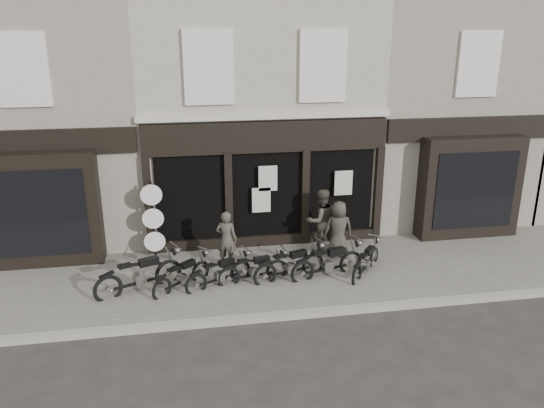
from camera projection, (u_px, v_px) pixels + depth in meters
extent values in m
plane|color=#2D2B28|center=(286.00, 292.00, 13.52)|extent=(90.00, 90.00, 0.00)
cube|color=#625D56|center=(280.00, 275.00, 14.34)|extent=(30.00, 4.20, 0.12)
cube|color=gray|center=(297.00, 314.00, 12.33)|extent=(30.00, 0.25, 0.13)
cube|color=#B3AB99|center=(252.00, 101.00, 17.85)|extent=(7.20, 6.00, 8.20)
cube|color=black|center=(267.00, 137.00, 15.17)|extent=(7.10, 0.18, 0.90)
cube|color=black|center=(267.00, 201.00, 15.84)|extent=(6.50, 0.10, 2.95)
cube|color=black|center=(267.00, 242.00, 16.18)|extent=(7.10, 0.20, 0.44)
cube|color=beige|center=(267.00, 116.00, 15.01)|extent=(7.30, 0.22, 0.18)
cube|color=silver|center=(208.00, 67.00, 14.33)|extent=(1.35, 0.12, 2.00)
cube|color=black|center=(208.00, 67.00, 14.36)|extent=(1.05, 0.06, 1.70)
cube|color=silver|center=(323.00, 66.00, 14.85)|extent=(1.35, 0.12, 2.00)
cube|color=black|center=(323.00, 66.00, 14.88)|extent=(1.05, 0.06, 1.70)
cube|color=black|center=(149.00, 207.00, 15.19)|extent=(0.22, 0.22, 3.00)
cube|color=black|center=(229.00, 202.00, 15.56)|extent=(0.22, 0.22, 3.00)
cube|color=black|center=(305.00, 198.00, 15.94)|extent=(0.22, 0.22, 3.00)
cube|color=black|center=(378.00, 194.00, 16.31)|extent=(0.22, 0.22, 3.00)
cube|color=beige|center=(268.00, 178.00, 15.44)|extent=(0.55, 0.04, 0.75)
cube|color=beige|center=(343.00, 183.00, 15.89)|extent=(0.55, 0.04, 0.75)
cube|color=beige|center=(261.00, 200.00, 15.61)|extent=(0.55, 0.04, 0.75)
cube|color=gray|center=(54.00, 105.00, 16.81)|extent=(5.50, 6.00, 8.20)
cube|color=black|center=(39.00, 210.00, 14.43)|extent=(3.20, 0.70, 3.20)
cube|color=black|center=(36.00, 214.00, 14.10)|extent=(2.60, 0.06, 2.40)
cube|color=black|center=(33.00, 143.00, 14.15)|extent=(5.40, 0.16, 0.70)
cube|color=silver|center=(22.00, 70.00, 13.56)|extent=(1.30, 0.10, 1.90)
cube|color=black|center=(23.00, 70.00, 13.59)|extent=(1.00, 0.06, 1.60)
cube|color=gray|center=(428.00, 97.00, 18.89)|extent=(5.50, 6.00, 8.20)
cube|color=black|center=(469.00, 187.00, 16.51)|extent=(3.20, 0.70, 3.20)
cube|color=black|center=(475.00, 191.00, 16.18)|extent=(2.60, 0.06, 2.40)
cube|color=black|center=(471.00, 128.00, 16.22)|extent=(5.40, 0.16, 0.70)
cube|color=silver|center=(479.00, 64.00, 15.64)|extent=(1.30, 0.10, 1.90)
cube|color=black|center=(478.00, 64.00, 15.67)|extent=(1.00, 0.06, 1.60)
torus|color=black|center=(168.00, 273.00, 13.74)|extent=(0.72, 0.40, 0.74)
torus|color=black|center=(108.00, 289.00, 12.88)|extent=(0.72, 0.40, 0.74)
cube|color=black|center=(139.00, 282.00, 13.33)|extent=(1.20, 0.60, 0.07)
cube|color=gray|center=(140.00, 279.00, 13.31)|extent=(0.32, 0.29, 0.28)
cube|color=black|center=(149.00, 262.00, 13.32)|extent=(0.53, 0.38, 0.19)
cube|color=black|center=(125.00, 266.00, 12.98)|extent=(0.39, 0.34, 0.07)
cylinder|color=gray|center=(175.00, 245.00, 13.65)|extent=(0.30, 0.59, 0.04)
torus|color=black|center=(200.00, 272.00, 13.97)|extent=(0.51, 0.46, 0.61)
torus|color=black|center=(162.00, 290.00, 13.01)|extent=(0.51, 0.46, 0.61)
cube|color=black|center=(182.00, 282.00, 13.50)|extent=(0.83, 0.73, 0.05)
cube|color=gray|center=(182.00, 279.00, 13.49)|extent=(0.27, 0.26, 0.23)
cube|color=black|center=(188.00, 264.00, 13.54)|extent=(0.41, 0.39, 0.15)
cube|color=black|center=(173.00, 269.00, 13.16)|extent=(0.32, 0.31, 0.05)
cylinder|color=gray|center=(205.00, 249.00, 13.93)|extent=(0.37, 0.41, 0.03)
torus|color=black|center=(241.00, 272.00, 13.97)|extent=(0.59, 0.34, 0.62)
torus|color=black|center=(196.00, 285.00, 13.24)|extent=(0.59, 0.34, 0.62)
cube|color=black|center=(219.00, 279.00, 13.62)|extent=(0.99, 0.51, 0.05)
cube|color=gray|center=(219.00, 277.00, 13.61)|extent=(0.27, 0.24, 0.24)
cube|color=black|center=(226.00, 262.00, 13.62)|extent=(0.44, 0.32, 0.15)
cube|color=black|center=(209.00, 266.00, 13.33)|extent=(0.32, 0.28, 0.05)
cylinder|color=gray|center=(247.00, 249.00, 13.90)|extent=(0.26, 0.49, 0.03)
torus|color=black|center=(277.00, 270.00, 14.04)|extent=(0.62, 0.19, 0.62)
torus|color=black|center=(229.00, 278.00, 13.61)|extent=(0.62, 0.19, 0.62)
cube|color=black|center=(253.00, 275.00, 13.84)|extent=(1.07, 0.23, 0.05)
cube|color=gray|center=(254.00, 273.00, 13.82)|extent=(0.24, 0.20, 0.24)
cube|color=black|center=(262.00, 259.00, 13.78)|extent=(0.44, 0.22, 0.15)
cube|color=black|center=(243.00, 261.00, 13.61)|extent=(0.30, 0.23, 0.05)
cylinder|color=gray|center=(284.00, 249.00, 13.91)|extent=(0.12, 0.52, 0.03)
torus|color=black|center=(313.00, 265.00, 14.30)|extent=(0.67, 0.28, 0.68)
torus|color=black|center=(265.00, 276.00, 13.68)|extent=(0.67, 0.28, 0.68)
cube|color=black|center=(289.00, 271.00, 14.00)|extent=(1.14, 0.39, 0.06)
cube|color=gray|center=(290.00, 269.00, 13.98)|extent=(0.28, 0.24, 0.26)
cube|color=black|center=(298.00, 254.00, 13.97)|extent=(0.49, 0.30, 0.17)
cube|color=black|center=(280.00, 256.00, 13.72)|extent=(0.34, 0.28, 0.06)
cylinder|color=gray|center=(320.00, 241.00, 14.19)|extent=(0.20, 0.56, 0.04)
torus|color=black|center=(350.00, 263.00, 14.41)|extent=(0.69, 0.27, 0.69)
torus|color=black|center=(302.00, 273.00, 13.82)|extent=(0.69, 0.27, 0.69)
cube|color=black|center=(327.00, 269.00, 14.13)|extent=(1.18, 0.36, 0.06)
cube|color=gray|center=(328.00, 266.00, 14.11)|extent=(0.28, 0.24, 0.27)
cube|color=black|center=(336.00, 251.00, 14.09)|extent=(0.50, 0.29, 0.17)
cube|color=black|center=(317.00, 253.00, 13.85)|extent=(0.35, 0.28, 0.06)
cylinder|color=gray|center=(359.00, 238.00, 14.29)|extent=(0.19, 0.58, 0.04)
torus|color=black|center=(374.00, 258.00, 14.84)|extent=(0.45, 0.52, 0.60)
torus|color=black|center=(357.00, 275.00, 13.77)|extent=(0.45, 0.52, 0.60)
cube|color=black|center=(365.00, 267.00, 14.32)|extent=(0.71, 0.84, 0.05)
cube|color=gray|center=(366.00, 265.00, 14.31)|extent=(0.26, 0.27, 0.23)
cube|color=black|center=(369.00, 250.00, 14.38)|extent=(0.38, 0.41, 0.15)
cube|color=black|center=(363.00, 256.00, 13.96)|extent=(0.31, 0.32, 0.05)
cylinder|color=gray|center=(377.00, 236.00, 14.81)|extent=(0.42, 0.35, 0.03)
imported|color=#413E35|center=(227.00, 239.00, 14.46)|extent=(0.69, 0.58, 1.62)
imported|color=#454238|center=(321.00, 220.00, 15.50)|extent=(1.07, 0.93, 1.89)
imported|color=#36332D|center=(338.00, 229.00, 15.12)|extent=(0.84, 0.58, 1.66)
cylinder|color=black|center=(156.00, 262.00, 15.19)|extent=(0.38, 0.38, 0.06)
cylinder|color=black|center=(153.00, 223.00, 14.81)|extent=(0.07, 0.07, 2.44)
cylinder|color=black|center=(151.00, 195.00, 14.52)|extent=(0.60, 0.04, 0.59)
cylinder|color=silver|center=(151.00, 195.00, 14.49)|extent=(0.59, 0.01, 0.59)
cylinder|color=black|center=(153.00, 218.00, 14.73)|extent=(0.60, 0.04, 0.59)
cylinder|color=silver|center=(153.00, 219.00, 14.71)|extent=(0.59, 0.01, 0.59)
cylinder|color=black|center=(155.00, 241.00, 14.95)|extent=(0.60, 0.04, 0.59)
cylinder|color=silver|center=(155.00, 242.00, 14.92)|extent=(0.59, 0.01, 0.59)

